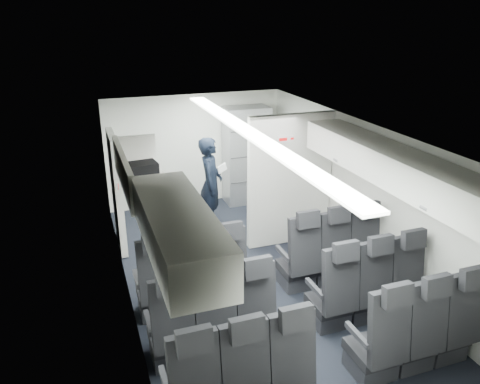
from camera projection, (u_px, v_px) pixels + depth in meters
cabin_shell at (250, 204)px, 6.38m from camera, size 3.41×6.01×2.16m
seat_row_front at (264, 269)px, 6.18m from camera, size 3.33×0.56×1.24m
seat_row_mid at (293, 306)px, 5.38m from camera, size 3.33×0.56×1.24m
seat_row_rear at (333, 357)px, 4.59m from camera, size 3.33×0.56×1.24m
overhead_bin_left_rear at (178, 230)px, 3.93m from camera, size 0.53×1.80×0.40m
overhead_bin_left_front_open at (143, 179)px, 5.49m from camera, size 0.64×1.70×0.72m
overhead_bin_right_rear at (446, 191)px, 4.80m from camera, size 0.53×1.80×0.40m
overhead_bin_right_front at (353, 147)px, 6.33m from camera, size 0.53×1.70×0.40m
bulkhead_partition at (290, 180)px, 7.41m from camera, size 1.40×0.15×2.13m
galley_unit at (246, 155)px, 9.13m from camera, size 0.85×0.52×1.90m
boarding_door at (117, 191)px, 7.30m from camera, size 0.12×1.27×1.86m
flight_attendant at (211, 184)px, 7.98m from camera, size 0.59×0.70×1.64m
carry_on_bag at (141, 172)px, 5.58m from camera, size 0.40×0.31×0.22m
papers at (222, 168)px, 7.89m from camera, size 0.17×0.10×0.13m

